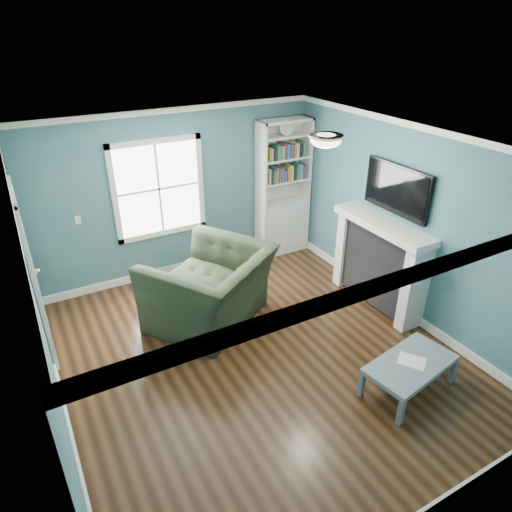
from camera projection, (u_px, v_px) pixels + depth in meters
floor at (258, 355)px, 5.67m from camera, size 5.00×5.00×0.00m
room_walls at (258, 241)px, 4.93m from camera, size 5.00×5.00×5.00m
trim at (258, 269)px, 5.09m from camera, size 4.50×5.00×2.60m
window at (159, 189)px, 6.78m from camera, size 1.40×0.06×1.50m
bookshelf at (282, 201)px, 7.77m from camera, size 0.90×0.35×2.31m
fireplace at (379, 264)px, 6.42m from camera, size 0.44×1.58×1.30m
tv at (397, 189)px, 5.96m from camera, size 0.06×1.10×0.65m
door at (32, 274)px, 5.30m from camera, size 0.12×0.98×2.17m
ceiling_fixture at (326, 139)px, 4.94m from camera, size 0.38×0.38×0.15m
light_switch at (78, 220)px, 6.39m from camera, size 0.08×0.01×0.12m
recliner at (210, 277)px, 6.03m from camera, size 1.83×1.67×1.34m
coffee_table at (410, 366)px, 5.01m from camera, size 1.12×0.73×0.38m
paper_sheet at (412, 361)px, 5.01m from camera, size 0.35×0.37×0.00m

